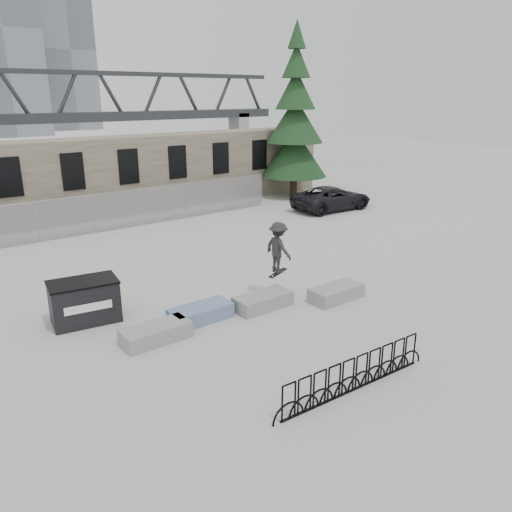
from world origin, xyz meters
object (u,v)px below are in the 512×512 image
at_px(planter_center_left, 201,313).
at_px(bike_rack, 355,374).
at_px(planter_center_right, 263,300).
at_px(skateboarder, 278,248).
at_px(spruce_tree, 295,127).
at_px(planter_offset, 336,292).
at_px(dumpster, 85,301).
at_px(suv, 332,198).
at_px(planter_far_left, 156,333).

distance_m(planter_center_left, bike_rack, 5.73).
bearing_deg(planter_center_left, planter_center_right, -11.47).
bearing_deg(skateboarder, spruce_tree, -44.60).
relative_size(planter_offset, skateboarder, 1.04).
bearing_deg(planter_offset, bike_rack, -132.13).
height_order(planter_offset, dumpster, dumpster).
bearing_deg(dumpster, skateboarder, -10.46).
relative_size(planter_center_right, dumpster, 0.89).
distance_m(dumpster, bike_rack, 8.69).
bearing_deg(suv, bike_rack, 139.18).
distance_m(planter_far_left, spruce_tree, 23.11).
xyz_separation_m(spruce_tree, suv, (-1.13, -4.83, -4.03)).
xyz_separation_m(planter_offset, spruce_tree, (11.42, 15.00, 4.50)).
relative_size(planter_center_left, dumpster, 0.89).
bearing_deg(skateboarder, dumpster, 69.48).
relative_size(planter_center_right, suv, 0.38).
xyz_separation_m(planter_far_left, bike_rack, (2.63, -5.27, 0.18)).
xyz_separation_m(planter_center_right, bike_rack, (-1.32, -5.22, 0.18)).
relative_size(planter_center_left, spruce_tree, 0.17).
bearing_deg(spruce_tree, bike_rack, -128.40).
distance_m(planter_offset, spruce_tree, 19.38).
distance_m(planter_center_left, suv, 17.32).
height_order(planter_far_left, dumpster, dumpster).
bearing_deg(planter_offset, dumpster, 154.54).
xyz_separation_m(planter_center_right, suv, (12.78, 9.16, 0.47)).
bearing_deg(planter_center_right, spruce_tree, 45.17).
height_order(bike_rack, suv, suv).
bearing_deg(planter_far_left, spruce_tree, 37.99).
bearing_deg(dumpster, planter_offset, -16.45).
xyz_separation_m(planter_offset, bike_rack, (-3.82, -4.22, 0.18)).
height_order(planter_far_left, spruce_tree, spruce_tree).
bearing_deg(skateboarder, planter_center_left, 89.04).
relative_size(spruce_tree, suv, 2.18).
relative_size(planter_far_left, spruce_tree, 0.17).
xyz_separation_m(planter_center_left, suv, (14.96, 8.72, 0.47)).
bearing_deg(skateboarder, planter_center_right, 112.36).
bearing_deg(spruce_tree, dumpster, -149.06).
bearing_deg(suv, dumpster, 113.76).
distance_m(planter_center_left, dumpster, 3.65).
bearing_deg(bike_rack, suv, 45.57).
relative_size(planter_center_right, bike_rack, 0.41).
bearing_deg(suv, planter_center_right, 129.25).
bearing_deg(bike_rack, dumpster, 115.67).
bearing_deg(planter_center_left, skateboarder, 0.09).
xyz_separation_m(planter_offset, suv, (10.29, 10.17, 0.47)).
height_order(planter_offset, spruce_tree, spruce_tree).
relative_size(planter_center_left, skateboarder, 1.04).
relative_size(planter_far_left, dumpster, 0.89).
relative_size(bike_rack, suv, 0.94).
xyz_separation_m(planter_center_left, planter_offset, (4.67, -1.44, 0.00)).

